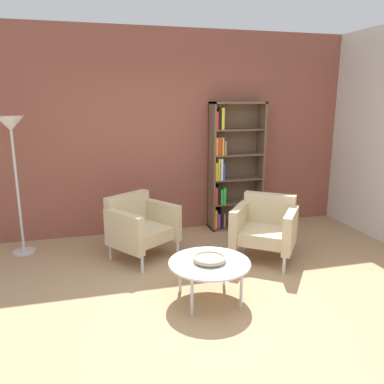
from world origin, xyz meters
name	(u,v)px	position (x,y,z in m)	size (l,w,h in m)	color
ground_plane	(214,310)	(0.00, 0.00, 0.00)	(8.32, 8.32, 0.00)	tan
brick_back_panel	(163,133)	(0.00, 2.46, 1.45)	(6.40, 0.12, 2.90)	brown
bookshelf_tall	(231,168)	(0.98, 2.25, 0.93)	(0.80, 0.30, 1.90)	brown
coffee_table_low	(210,265)	(0.01, 0.20, 0.37)	(0.80, 0.80, 0.40)	silver
decorative_bowl	(210,258)	(0.01, 0.20, 0.43)	(0.32, 0.32, 0.05)	tan
armchair_near_window	(265,227)	(0.98, 1.00, 0.41)	(0.95, 0.94, 0.78)	#C6B289
armchair_spare_guest	(140,225)	(-0.50, 1.44, 0.41)	(0.95, 0.93, 0.78)	#C6B289
floor_lamp_torchiere	(12,141)	(-1.95, 1.97, 1.45)	(0.32, 0.32, 1.74)	silver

